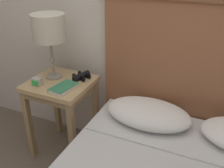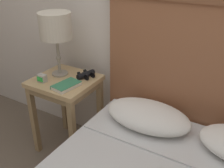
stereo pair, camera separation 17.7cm
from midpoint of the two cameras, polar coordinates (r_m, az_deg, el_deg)
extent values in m
cube|color=tan|center=(2.09, -13.64, 0.04)|extent=(0.48, 0.45, 0.04)
cube|color=#917650|center=(2.11, -13.51, -1.00)|extent=(0.45, 0.43, 0.05)
cube|color=#A4865B|center=(2.26, -19.79, -8.59)|extent=(0.04, 0.04, 0.63)
cube|color=#A4865B|center=(2.04, -11.16, -11.74)|extent=(0.04, 0.04, 0.63)
cube|color=#A4865B|center=(2.50, -13.97, -4.11)|extent=(0.04, 0.04, 0.63)
cube|color=#A4865B|center=(2.29, -5.77, -6.39)|extent=(0.04, 0.04, 0.63)
cube|color=silver|center=(1.74, 14.04, -12.45)|extent=(1.37, 0.28, 0.01)
cube|color=brown|center=(1.94, 16.64, -2.68)|extent=(1.50, 0.06, 1.30)
ellipsoid|color=white|center=(1.84, 5.17, -6.47)|extent=(0.60, 0.36, 0.15)
cylinder|color=gray|center=(2.17, -14.79, 1.63)|extent=(0.13, 0.13, 0.01)
cylinder|color=gray|center=(2.11, -15.27, 5.35)|extent=(0.02, 0.02, 0.29)
sphere|color=gray|center=(2.12, -15.23, 4.98)|extent=(0.04, 0.04, 0.04)
cylinder|color=beige|center=(2.04, -16.12, 11.72)|extent=(0.25, 0.25, 0.20)
cube|color=silver|center=(1.95, -13.02, -0.94)|extent=(0.15, 0.22, 0.03)
cube|color=#337F56|center=(1.95, -13.07, -0.56)|extent=(0.16, 0.22, 0.00)
cube|color=#337F56|center=(1.99, -14.28, -0.48)|extent=(0.04, 0.20, 0.03)
cylinder|color=black|center=(2.07, -9.79, 1.40)|extent=(0.07, 0.10, 0.04)
cylinder|color=black|center=(2.04, -8.90, 1.04)|extent=(0.05, 0.02, 0.05)
cylinder|color=black|center=(2.11, -10.66, 1.75)|extent=(0.04, 0.02, 0.04)
cylinder|color=black|center=(2.11, -8.51, 1.99)|extent=(0.07, 0.10, 0.04)
cylinder|color=black|center=(2.08, -7.61, 1.65)|extent=(0.05, 0.02, 0.05)
cylinder|color=black|center=(2.14, -9.38, 2.33)|extent=(0.04, 0.02, 0.04)
cube|color=black|center=(2.09, -9.16, 1.89)|extent=(0.06, 0.05, 0.01)
cylinder|color=black|center=(2.09, -9.17, 2.00)|extent=(0.02, 0.02, 0.02)
cube|color=#B7B2A8|center=(2.06, -18.40, 0.40)|extent=(0.07, 0.04, 0.06)
cube|color=green|center=(2.04, -18.84, 0.12)|extent=(0.06, 0.00, 0.04)
camera|label=1|loc=(0.09, -92.86, -1.47)|focal=42.00mm
camera|label=2|loc=(0.09, 87.14, 1.47)|focal=42.00mm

